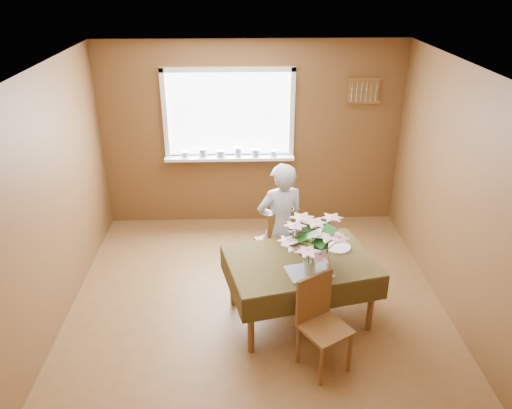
{
  "coord_description": "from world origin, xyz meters",
  "views": [
    {
      "loc": [
        -0.16,
        -4.15,
        3.33
      ],
      "look_at": [
        0.0,
        0.55,
        1.05
      ],
      "focal_mm": 35.0,
      "sensor_mm": 36.0,
      "label": 1
    }
  ],
  "objects_px": {
    "seated_woman": "(281,226)",
    "chair_near": "(320,318)",
    "flower_bouquet": "(311,243)",
    "dining_table": "(300,267)",
    "chair_far": "(279,241)"
  },
  "relations": [
    {
      "from": "seated_woman",
      "to": "chair_near",
      "type": "bearing_deg",
      "value": 86.53
    },
    {
      "from": "chair_far",
      "to": "seated_woman",
      "type": "bearing_deg",
      "value": 73.15
    },
    {
      "from": "chair_near",
      "to": "flower_bouquet",
      "type": "height_order",
      "value": "flower_bouquet"
    },
    {
      "from": "chair_far",
      "to": "dining_table",
      "type": "bearing_deg",
      "value": 80.62
    },
    {
      "from": "dining_table",
      "to": "flower_bouquet",
      "type": "relative_size",
      "value": 2.78
    },
    {
      "from": "seated_woman",
      "to": "flower_bouquet",
      "type": "bearing_deg",
      "value": 88.33
    },
    {
      "from": "dining_table",
      "to": "chair_near",
      "type": "relative_size",
      "value": 1.8
    },
    {
      "from": "chair_near",
      "to": "flower_bouquet",
      "type": "xyz_separation_m",
      "value": [
        -0.05,
        0.42,
        0.53
      ]
    },
    {
      "from": "chair_near",
      "to": "seated_woman",
      "type": "height_order",
      "value": "seated_woman"
    },
    {
      "from": "dining_table",
      "to": "chair_far",
      "type": "height_order",
      "value": "chair_far"
    },
    {
      "from": "dining_table",
      "to": "flower_bouquet",
      "type": "height_order",
      "value": "flower_bouquet"
    },
    {
      "from": "chair_far",
      "to": "flower_bouquet",
      "type": "xyz_separation_m",
      "value": [
        0.21,
        -0.95,
        0.52
      ]
    },
    {
      "from": "dining_table",
      "to": "flower_bouquet",
      "type": "xyz_separation_m",
      "value": [
        0.05,
        -0.24,
        0.41
      ]
    },
    {
      "from": "flower_bouquet",
      "to": "chair_far",
      "type": "bearing_deg",
      "value": 102.19
    },
    {
      "from": "flower_bouquet",
      "to": "chair_near",
      "type": "bearing_deg",
      "value": -82.8
    }
  ]
}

